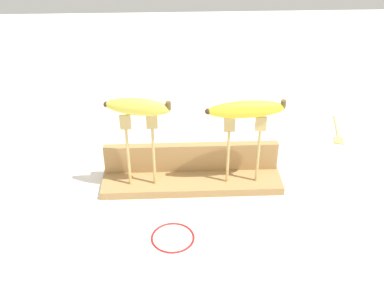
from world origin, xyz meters
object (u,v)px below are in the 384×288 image
fork_stand_left (140,144)px  banana_raised_left (138,107)px  fork_stand_right (244,144)px  wire_coil (173,237)px  banana_raised_right (246,109)px  fork_fallen_near (338,133)px

fork_stand_left → banana_raised_left: banana_raised_left is taller
banana_raised_left → fork_stand_left: bearing=-12.1°
fork_stand_right → wire_coil: (-0.17, -0.17, -0.12)m
banana_raised_right → wire_coil: banana_raised_right is taller
banana_raised_right → banana_raised_left: bearing=180.0°
banana_raised_right → fork_fallen_near: bearing=37.7°
banana_raised_left → fork_fallen_near: bearing=23.7°
fork_stand_left → fork_stand_right: bearing=-0.0°
fork_stand_right → fork_fallen_near: (0.32, 0.25, -0.12)m
banana_raised_left → banana_raised_right: (0.24, -0.00, -0.01)m
wire_coil → fork_stand_right: bearing=45.3°
fork_stand_right → banana_raised_left: banana_raised_left is taller
fork_stand_left → banana_raised_right: size_ratio=1.02×
fork_stand_left → wire_coil: bearing=-67.7°
banana_raised_left → wire_coil: (0.07, -0.17, -0.23)m
wire_coil → fork_stand_left: bearing=112.3°
fork_stand_left → banana_raised_right: bearing=-0.0°
banana_raised_left → wire_coil: 0.29m
banana_raised_left → banana_raised_right: banana_raised_left is taller
fork_stand_right → fork_fallen_near: 0.42m
banana_raised_right → fork_fallen_near: banana_raised_right is taller
banana_raised_right → wire_coil: 0.32m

